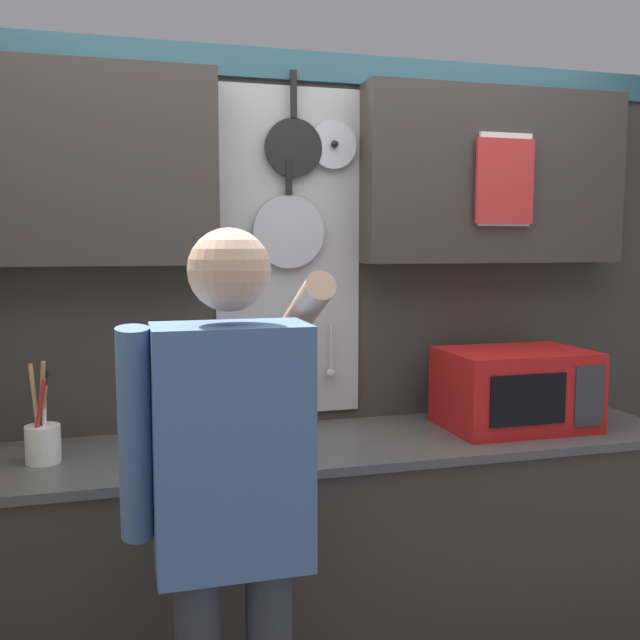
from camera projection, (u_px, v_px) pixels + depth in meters
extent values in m
cube|color=#38332D|center=(345.00, 567.00, 2.58)|extent=(2.44, 0.58, 0.89)
cube|color=#4C4C4C|center=(345.00, 443.00, 2.53)|extent=(2.47, 0.61, 0.03)
cube|color=#38332D|center=(322.00, 359.00, 2.80)|extent=(3.04, 0.04, 2.32)
cube|color=#2D5666|center=(324.00, 67.00, 2.65)|extent=(3.00, 0.02, 0.11)
cube|color=#38332D|center=(98.00, 166.00, 2.41)|extent=(0.80, 0.16, 0.67)
cube|color=#38332D|center=(495.00, 177.00, 2.81)|extent=(1.08, 0.16, 0.67)
cube|color=#B2B2B2|center=(289.00, 253.00, 2.69)|extent=(0.56, 0.01, 1.23)
cylinder|color=black|center=(293.00, 148.00, 2.63)|extent=(0.22, 0.02, 0.22)
cube|color=black|center=(294.00, 94.00, 2.60)|extent=(0.02, 0.02, 0.17)
cylinder|color=#B7B7BC|center=(289.00, 232.00, 2.65)|extent=(0.27, 0.02, 0.27)
cube|color=black|center=(289.00, 177.00, 2.63)|extent=(0.02, 0.02, 0.13)
cylinder|color=silver|center=(333.00, 145.00, 2.67)|extent=(0.18, 0.01, 0.18)
sphere|color=black|center=(335.00, 144.00, 2.65)|extent=(0.03, 0.03, 0.03)
cylinder|color=silver|center=(249.00, 347.00, 2.66)|extent=(0.01, 0.01, 0.17)
ellipsoid|color=silver|center=(249.00, 374.00, 2.67)|extent=(0.05, 0.01, 0.04)
cylinder|color=silver|center=(270.00, 349.00, 2.68)|extent=(0.01, 0.01, 0.19)
ellipsoid|color=silver|center=(270.00, 377.00, 2.69)|extent=(0.04, 0.01, 0.03)
cylinder|color=black|center=(291.00, 347.00, 2.70)|extent=(0.01, 0.01, 0.18)
ellipsoid|color=black|center=(291.00, 374.00, 2.71)|extent=(0.05, 0.01, 0.04)
cylinder|color=red|center=(311.00, 353.00, 2.73)|extent=(0.01, 0.01, 0.23)
ellipsoid|color=red|center=(311.00, 385.00, 2.74)|extent=(0.04, 0.01, 0.03)
cylinder|color=silver|center=(331.00, 346.00, 2.75)|extent=(0.01, 0.01, 0.19)
ellipsoid|color=silver|center=(331.00, 373.00, 2.76)|extent=(0.04, 0.01, 0.03)
cube|color=white|center=(505.00, 180.00, 2.72)|extent=(0.22, 0.02, 0.35)
cube|color=red|center=(505.00, 181.00, 2.71)|extent=(0.24, 0.02, 0.32)
cube|color=red|center=(515.00, 388.00, 2.69)|extent=(0.54, 0.38, 0.29)
cube|color=black|center=(528.00, 400.00, 2.49)|extent=(0.30, 0.01, 0.18)
cube|color=#333338|center=(590.00, 396.00, 2.56)|extent=(0.12, 0.01, 0.22)
cube|color=brown|center=(237.00, 423.00, 2.42)|extent=(0.12, 0.15, 0.17)
cylinder|color=black|center=(229.00, 390.00, 2.36)|extent=(0.02, 0.03, 0.07)
cylinder|color=black|center=(235.00, 393.00, 2.37)|extent=(0.02, 0.03, 0.05)
cylinder|color=black|center=(242.00, 389.00, 2.37)|extent=(0.02, 0.03, 0.08)
cylinder|color=black|center=(248.00, 388.00, 2.38)|extent=(0.02, 0.03, 0.08)
cylinder|color=white|center=(43.00, 444.00, 2.26)|extent=(0.11, 0.11, 0.12)
cylinder|color=tan|center=(36.00, 406.00, 2.24)|extent=(0.04, 0.06, 0.27)
cylinder|color=tan|center=(41.00, 404.00, 2.24)|extent=(0.04, 0.06, 0.28)
cylinder|color=tan|center=(43.00, 416.00, 2.25)|extent=(0.04, 0.05, 0.20)
cylinder|color=red|center=(39.00, 414.00, 2.22)|extent=(0.06, 0.05, 0.23)
cylinder|color=silver|center=(44.00, 413.00, 2.24)|extent=(0.02, 0.06, 0.22)
cylinder|color=black|center=(40.00, 409.00, 2.24)|extent=(0.06, 0.03, 0.25)
cube|color=#4C6B9E|center=(232.00, 446.00, 1.76)|extent=(0.38, 0.22, 0.61)
sphere|color=#DBAD8E|center=(229.00, 270.00, 1.71)|extent=(0.20, 0.20, 0.20)
cylinder|color=#4C6B9E|center=(135.00, 436.00, 1.71)|extent=(0.08, 0.16, 0.55)
cylinder|color=#DBAD8E|center=(298.00, 319.00, 2.03)|extent=(0.08, 0.53, 0.30)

